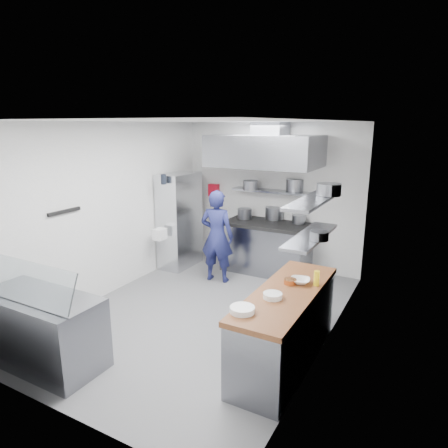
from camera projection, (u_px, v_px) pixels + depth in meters
The scene contains 36 objects.
floor at pixel (205, 313), 6.00m from camera, with size 5.00×5.00×0.00m, color #5B5B5E.
ceiling at pixel (202, 121), 5.31m from camera, with size 5.00×5.00×0.00m, color silver.
wall_back at pixel (271, 196), 7.78m from camera, with size 3.60×0.02×2.80m, color white.
wall_front at pixel (56, 282), 3.53m from camera, with size 3.60×0.02×2.80m, color white.
wall_left at pixel (109, 210), 6.49m from camera, with size 5.00×0.02×2.80m, color white.
wall_right at pixel (331, 240), 4.82m from camera, with size 5.00×0.02×2.80m, color white.
gas_range at pixel (266, 248), 7.63m from camera, with size 1.60×0.80×0.90m, color gray.
cooktop at pixel (267, 224), 7.51m from camera, with size 1.57×0.78×0.06m, color black.
stock_pot_left at pixel (245, 214), 7.80m from camera, with size 0.28×0.28×0.20m, color slate.
stock_pot_mid at pixel (274, 213), 7.75m from camera, with size 0.36×0.36×0.24m, color slate.
stock_pot_right at pixel (299, 219), 7.42m from camera, with size 0.25×0.25×0.16m, color slate.
over_range_shelf at pixel (273, 191), 7.57m from camera, with size 1.60×0.30×0.04m, color gray.
shelf_pot_a at pixel (250, 185), 7.57m from camera, with size 0.28×0.28×0.18m, color slate.
shelf_pot_b at pixel (295, 185), 7.51m from camera, with size 0.33×0.33×0.22m, color slate.
extractor_hood at pixel (265, 151), 7.03m from camera, with size 1.90×1.15×0.55m, color gray.
hood_duct at pixel (270, 129), 7.13m from camera, with size 0.55×0.55×0.24m, color slate.
red_firebox at pixel (214, 190), 8.31m from camera, with size 0.22×0.10×0.26m, color red.
chef at pixel (217, 236), 7.07m from camera, with size 0.60×0.40×1.66m, color navy.
wire_rack at pixel (180, 220), 7.83m from camera, with size 0.50×0.90×1.85m, color silver.
rack_bin_a at pixel (160, 234), 7.31m from camera, with size 0.18×0.22×0.20m, color white.
rack_bin_b at pixel (175, 203), 7.62m from camera, with size 0.14×0.18×0.16m, color yellow.
rack_jar at pixel (164, 179), 7.14m from camera, with size 0.10×0.10×0.18m, color black.
knife_strip at pixel (64, 212), 5.68m from camera, with size 0.04×0.55×0.05m, color black.
prep_counter_base at pixel (285, 329), 4.69m from camera, with size 0.62×2.00×0.84m, color gray.
prep_counter_top at pixel (287, 293), 4.58m from camera, with size 0.65×2.04×0.06m, color brown.
plate_stack_a at pixel (242, 310), 4.05m from camera, with size 0.26×0.26×0.06m, color white.
plate_stack_b at pixel (273, 296), 4.38m from camera, with size 0.21×0.21×0.06m, color white.
copper_pan at pixel (290, 281), 4.77m from camera, with size 0.15×0.15×0.06m, color #CB7439.
squeeze_bottle at pixel (317, 278), 4.71m from camera, with size 0.07×0.07×0.18m, color yellow.
mixing_bowl at pixel (300, 281), 4.80m from camera, with size 0.24×0.24×0.06m, color white.
wall_shelf_lower at pixel (311, 236), 4.61m from camera, with size 0.30×1.30×0.04m, color gray.
wall_shelf_upper at pixel (313, 201), 4.51m from camera, with size 0.30×1.30×0.04m, color gray.
shelf_pot_c at pixel (319, 236), 4.38m from camera, with size 0.20×0.20×0.10m, color slate.
shelf_pot_d at pixel (329, 189), 4.71m from camera, with size 0.29×0.29×0.14m, color slate.
display_case at pixel (42, 330), 4.66m from camera, with size 1.50×0.70×0.85m, color gray.
display_glass at pixel (26, 282), 4.40m from camera, with size 1.47×0.02×0.45m, color silver.
Camera 1 is at (2.89, -4.68, 2.76)m, focal length 32.00 mm.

